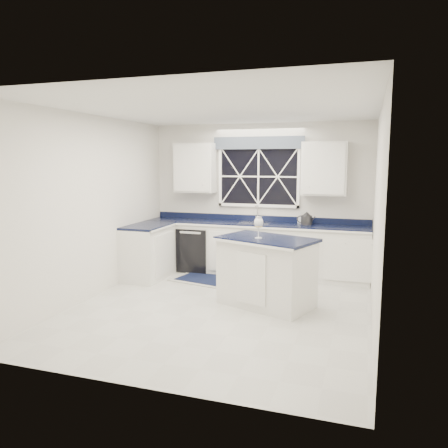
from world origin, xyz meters
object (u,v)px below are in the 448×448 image
(wine_glass, at_px, (259,223))
(soap_bottle, at_px, (300,218))
(island, at_px, (266,271))
(faucet, at_px, (257,213))
(dishwasher, at_px, (197,248))
(kettle, at_px, (306,219))

(wine_glass, xyz_separation_m, soap_bottle, (0.30, 1.90, -0.15))
(island, distance_m, soap_bottle, 1.91)
(faucet, xyz_separation_m, island, (0.58, -1.79, -0.61))
(dishwasher, bearing_deg, soap_bottle, 6.69)
(soap_bottle, bearing_deg, faucet, -178.11)
(faucet, bearing_deg, wine_glass, -75.75)
(island, relative_size, kettle, 4.70)
(dishwasher, relative_size, faucet, 2.72)
(soap_bottle, bearing_deg, kettle, -51.16)
(faucet, distance_m, kettle, 0.91)
(kettle, bearing_deg, island, -103.12)
(dishwasher, xyz_separation_m, faucet, (1.10, 0.19, 0.69))
(faucet, distance_m, island, 1.98)
(faucet, distance_m, soap_bottle, 0.78)
(soap_bottle, bearing_deg, island, -96.21)
(island, height_order, kettle, kettle)
(wine_glass, distance_m, soap_bottle, 1.93)
(kettle, distance_m, wine_glass, 1.80)
(dishwasher, distance_m, faucet, 1.31)
(dishwasher, relative_size, soap_bottle, 4.55)
(faucet, bearing_deg, soap_bottle, 1.89)
(dishwasher, height_order, soap_bottle, soap_bottle)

